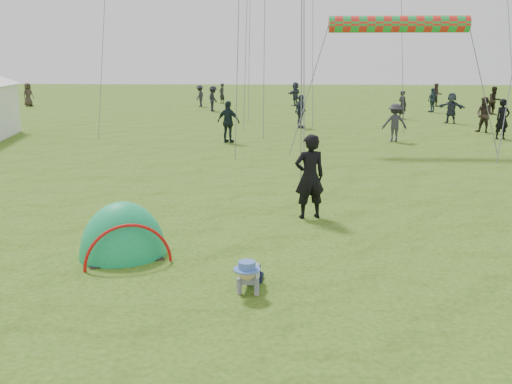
{
  "coord_description": "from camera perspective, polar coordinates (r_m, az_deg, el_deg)",
  "views": [
    {
      "loc": [
        1.44,
        -8.39,
        3.56
      ],
      "look_at": [
        0.99,
        2.42,
        1.0
      ],
      "focal_mm": 40.0,
      "sensor_mm": 36.0,
      "label": 1
    }
  ],
  "objects": [
    {
      "name": "rainbow_tube_kite",
      "position": [
        23.55,
        14.06,
        15.98
      ],
      "size": [
        5.35,
        0.64,
        0.64
      ],
      "primitive_type": "cylinder",
      "rotation": [
        0.0,
        1.57,
        0.0
      ],
      "color": "red"
    },
    {
      "name": "crowd_person_6",
      "position": [
        27.7,
        23.43,
        6.7
      ],
      "size": [
        0.73,
        0.56,
        1.79
      ],
      "primitive_type": "imported",
      "rotation": [
        0.0,
        0.0,
        0.21
      ],
      "color": "black",
      "rests_on": "ground"
    },
    {
      "name": "crawling_toddler",
      "position": [
        8.94,
        -0.67,
        -8.15
      ],
      "size": [
        0.61,
        0.8,
        0.57
      ],
      "primitive_type": null,
      "rotation": [
        0.0,
        0.0,
        -0.12
      ],
      "color": "black",
      "rests_on": "ground"
    },
    {
      "name": "crowd_person_15",
      "position": [
        42.87,
        -5.64,
        9.54
      ],
      "size": [
        0.83,
        1.14,
        1.58
      ],
      "primitive_type": "imported",
      "rotation": [
        0.0,
        0.0,
        4.46
      ],
      "color": "#262731",
      "rests_on": "ground"
    },
    {
      "name": "crowd_person_11",
      "position": [
        43.58,
        3.95,
        9.76
      ],
      "size": [
        1.25,
        1.69,
        1.77
      ],
      "primitive_type": "imported",
      "rotation": [
        0.0,
        0.0,
        4.21
      ],
      "color": "#2F3647",
      "rests_on": "ground"
    },
    {
      "name": "crowd_person_2",
      "position": [
        40.07,
        17.24,
        8.77
      ],
      "size": [
        0.97,
        0.91,
        1.6
      ],
      "primitive_type": "imported",
      "rotation": [
        0.0,
        0.0,
        3.85
      ],
      "color": "#2C3F49",
      "rests_on": "ground"
    },
    {
      "name": "crowd_person_8",
      "position": [
        24.43,
        -2.77,
        7.01
      ],
      "size": [
        1.13,
        0.8,
        1.78
      ],
      "primitive_type": "imported",
      "rotation": [
        0.0,
        0.0,
        2.75
      ],
      "color": "black",
      "rests_on": "ground"
    },
    {
      "name": "crowd_person_1",
      "position": [
        29.82,
        21.88,
        7.16
      ],
      "size": [
        1.05,
        1.05,
        1.72
      ],
      "primitive_type": "imported",
      "rotation": [
        0.0,
        0.0,
        5.48
      ],
      "color": "#332823",
      "rests_on": "ground"
    },
    {
      "name": "standing_adult",
      "position": [
        12.83,
        5.38,
        1.55
      ],
      "size": [
        0.8,
        0.64,
        1.92
      ],
      "primitive_type": "imported",
      "rotation": [
        0.0,
        0.0,
        3.43
      ],
      "color": "black",
      "rests_on": "ground"
    },
    {
      "name": "crowd_person_5",
      "position": [
        33.57,
        18.94,
        7.95
      ],
      "size": [
        1.59,
        1.24,
        1.68
      ],
      "primitive_type": "imported",
      "rotation": [
        0.0,
        0.0,
        5.73
      ],
      "color": "#2B3241",
      "rests_on": "ground"
    },
    {
      "name": "crowd_person_13",
      "position": [
        39.64,
        22.72,
        8.42
      ],
      "size": [
        1.0,
        0.86,
        1.77
      ],
      "primitive_type": "imported",
      "rotation": [
        0.0,
        0.0,
        0.25
      ],
      "color": "black",
      "rests_on": "ground"
    },
    {
      "name": "crowd_person_7",
      "position": [
        44.93,
        17.59,
        9.23
      ],
      "size": [
        0.85,
        0.68,
        1.7
      ],
      "primitive_type": "imported",
      "rotation": [
        0.0,
        0.0,
        0.05
      ],
      "color": "#413330",
      "rests_on": "ground"
    },
    {
      "name": "popup_tent",
      "position": [
        10.84,
        -13.09,
        -6.23
      ],
      "size": [
        1.97,
        1.83,
        2.04
      ],
      "primitive_type": "ellipsoid",
      "rotation": [
        0.0,
        0.0,
        0.42
      ],
      "color": "#0F9557",
      "rests_on": "ground"
    },
    {
      "name": "crowd_person_16",
      "position": [
        46.5,
        -21.83,
        9.03
      ],
      "size": [
        0.88,
        0.99,
        1.71
      ],
      "primitive_type": "imported",
      "rotation": [
        0.0,
        0.0,
        1.06
      ],
      "color": "#393026",
      "rests_on": "ground"
    },
    {
      "name": "crowd_person_0",
      "position": [
        35.09,
        14.43,
        8.44
      ],
      "size": [
        0.66,
        0.73,
        1.67
      ],
      "primitive_type": "imported",
      "rotation": [
        0.0,
        0.0,
        2.13
      ],
      "color": "black",
      "rests_on": "ground"
    },
    {
      "name": "crowd_person_4",
      "position": [
        33.52,
        -24.24,
        7.5
      ],
      "size": [
        0.98,
        0.93,
        1.69
      ],
      "primitive_type": "imported",
      "rotation": [
        0.0,
        0.0,
        0.66
      ],
      "color": "#3E2E2A",
      "rests_on": "ground"
    },
    {
      "name": "crowd_person_14",
      "position": [
        29.69,
        4.47,
        8.04
      ],
      "size": [
        0.87,
        1.08,
        1.71
      ],
      "primitive_type": "imported",
      "rotation": [
        0.0,
        0.0,
        1.04
      ],
      "color": "#262F40",
      "rests_on": "ground"
    },
    {
      "name": "crowd_person_12",
      "position": [
        45.81,
        -3.43,
        9.81
      ],
      "size": [
        0.61,
        0.68,
        1.58
      ],
      "primitive_type": "imported",
      "rotation": [
        0.0,
        0.0,
        4.21
      ],
      "color": "#222327",
      "rests_on": "ground"
    },
    {
      "name": "crowd_person_9",
      "position": [
        39.09,
        -4.31,
        9.29
      ],
      "size": [
        0.85,
        1.21,
        1.69
      ],
      "primitive_type": "imported",
      "rotation": [
        0.0,
        0.0,
        1.35
      ],
      "color": "black",
      "rests_on": "ground"
    },
    {
      "name": "ground",
      "position": [
        9.23,
        -6.88,
        -9.48
      ],
      "size": [
        140.0,
        140.0,
        0.0
      ],
      "primitive_type": "plane",
      "color": "#2A5210"
    },
    {
      "name": "crowd_person_3",
      "position": [
        25.45,
        13.69,
        6.75
      ],
      "size": [
        1.06,
        0.62,
        1.64
      ],
      "primitive_type": "imported",
      "rotation": [
        0.0,
        0.0,
        3.14
      ],
      "color": "#2F2E37",
      "rests_on": "ground"
    }
  ]
}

